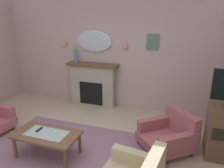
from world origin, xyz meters
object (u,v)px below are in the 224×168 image
at_px(wall_mirror, 94,41).
at_px(armchair_by_coffee_table, 170,134).
at_px(wall_sconce_right, 125,45).
at_px(fireplace, 93,85).
at_px(framed_picture, 153,42).
at_px(tv_remote, 39,130).
at_px(mantel_vase_right, 76,54).
at_px(coffee_table, 47,136).
at_px(wall_sconce_left, 64,42).

xyz_separation_m(wall_mirror, armchair_by_coffee_table, (2.14, -1.56, -1.40)).
bearing_deg(wall_mirror, wall_sconce_right, -3.37).
relative_size(fireplace, armchair_by_coffee_table, 1.19).
bearing_deg(framed_picture, tv_remote, -121.91).
distance_m(mantel_vase_right, armchair_by_coffee_table, 3.13).
distance_m(mantel_vase_right, wall_sconce_right, 1.33).
xyz_separation_m(wall_mirror, coffee_table, (0.17, -2.46, -1.33)).
bearing_deg(coffee_table, mantel_vase_right, 105.14).
bearing_deg(mantel_vase_right, wall_sconce_right, 5.27).
bearing_deg(wall_mirror, coffee_table, -86.05).
bearing_deg(wall_sconce_right, framed_picture, 5.27).
height_order(tv_remote, armchair_by_coffee_table, armchair_by_coffee_table).
bearing_deg(wall_mirror, wall_sconce_left, -176.63).
height_order(fireplace, tv_remote, fireplace).
xyz_separation_m(fireplace, armchair_by_coffee_table, (2.14, -1.42, -0.27)).
bearing_deg(wall_sconce_right, wall_mirror, 176.63).
bearing_deg(framed_picture, armchair_by_coffee_table, -67.92).
relative_size(wall_mirror, wall_sconce_left, 6.86).
xyz_separation_m(framed_picture, armchair_by_coffee_table, (0.64, -1.57, -1.44)).
height_order(wall_sconce_left, tv_remote, wall_sconce_left).
bearing_deg(tv_remote, wall_sconce_left, 109.58).
xyz_separation_m(fireplace, framed_picture, (1.50, 0.15, 1.18)).
distance_m(wall_mirror, armchair_by_coffee_table, 2.99).
distance_m(fireplace, coffee_table, 2.33).
distance_m(wall_sconce_left, tv_remote, 2.78).
relative_size(wall_sconce_left, armchair_by_coffee_table, 0.12).
relative_size(wall_mirror, coffee_table, 0.87).
bearing_deg(fireplace, wall_sconce_right, 6.16).
xyz_separation_m(wall_sconce_right, tv_remote, (-0.86, -2.36, -1.21)).
bearing_deg(wall_sconce_left, coffee_table, -67.07).
xyz_separation_m(wall_mirror, framed_picture, (1.50, 0.01, 0.04)).
xyz_separation_m(fireplace, wall_mirror, (0.00, 0.14, 1.14)).
distance_m(wall_mirror, wall_sconce_right, 0.85).
bearing_deg(coffee_table, wall_mirror, 93.95).
bearing_deg(mantel_vase_right, wall_mirror, 20.70).
xyz_separation_m(wall_mirror, wall_sconce_left, (-0.85, -0.05, -0.05)).
xyz_separation_m(mantel_vase_right, coffee_table, (0.62, -2.29, -1.01)).
bearing_deg(fireplace, coffee_table, -85.81).
bearing_deg(armchair_by_coffee_table, fireplace, 146.46).
bearing_deg(armchair_by_coffee_table, framed_picture, 112.08).
bearing_deg(wall_sconce_left, mantel_vase_right, -16.70).
relative_size(wall_sconce_right, coffee_table, 0.13).
height_order(wall_sconce_right, framed_picture, framed_picture).
relative_size(mantel_vase_right, framed_picture, 1.22).
distance_m(framed_picture, armchair_by_coffee_table, 2.22).
distance_m(wall_mirror, wall_sconce_left, 0.85).
relative_size(wall_mirror, armchair_by_coffee_table, 0.84).
height_order(mantel_vase_right, armchair_by_coffee_table, mantel_vase_right).
bearing_deg(wall_sconce_right, coffee_table, -105.76).
distance_m(wall_sconce_left, framed_picture, 2.35).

